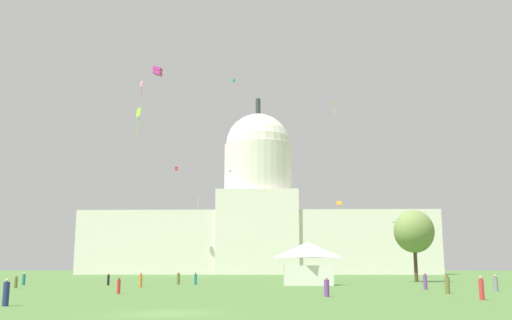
{
  "coord_description": "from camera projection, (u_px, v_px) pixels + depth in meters",
  "views": [
    {
      "loc": [
        5.67,
        -31.41,
        2.39
      ],
      "look_at": [
        1.39,
        108.66,
        28.32
      ],
      "focal_mm": 40.75,
      "sensor_mm": 36.0,
      "label": 1
    }
  ],
  "objects": [
    {
      "name": "person_teal_lawn_far_right",
      "position": [
        196.0,
        279.0,
        80.51
      ],
      "size": [
        0.49,
        0.49,
        1.7
      ],
      "rotation": [
        0.0,
        0.0,
        5.09
      ],
      "color": "#1E757A",
      "rests_on": "ground_plane"
    },
    {
      "name": "kite_blue_low",
      "position": [
        396.0,
        223.0,
        142.44
      ],
      "size": [
        1.0,
        1.2,
        2.41
      ],
      "rotation": [
        0.0,
        0.0,
        1.77
      ],
      "color": "blue"
    },
    {
      "name": "person_purple_deep_crowd",
      "position": [
        425.0,
        282.0,
        63.63
      ],
      "size": [
        0.57,
        0.57,
        1.8
      ],
      "rotation": [
        0.0,
        0.0,
        5.78
      ],
      "color": "#703D93",
      "rests_on": "ground_plane"
    },
    {
      "name": "person_teal_back_left",
      "position": [
        299.0,
        278.0,
        86.49
      ],
      "size": [
        0.62,
        0.62,
        1.76
      ],
      "rotation": [
        0.0,
        0.0,
        4.16
      ],
      "color": "#1E757A",
      "rests_on": "ground_plane"
    },
    {
      "name": "kite_yellow_high",
      "position": [
        336.0,
        105.0,
        168.33
      ],
      "size": [
        0.88,
        1.79,
        3.12
      ],
      "rotation": [
        0.0,
        0.0,
        1.64
      ],
      "color": "yellow"
    },
    {
      "name": "kite_turquoise_high",
      "position": [
        234.0,
        80.0,
        159.8
      ],
      "size": [
        0.92,
        0.91,
        0.83
      ],
      "rotation": [
        0.0,
        0.0,
        4.14
      ],
      "color": "teal"
    },
    {
      "name": "person_purple_lawn_far_left",
      "position": [
        327.0,
        288.0,
        47.73
      ],
      "size": [
        0.58,
        0.58,
        1.61
      ],
      "rotation": [
        0.0,
        0.0,
        4.25
      ],
      "color": "#703D93",
      "rests_on": "ground_plane"
    },
    {
      "name": "kite_pink_high",
      "position": [
        141.0,
        85.0,
        137.72
      ],
      "size": [
        0.78,
        0.77,
        3.9
      ],
      "rotation": [
        0.0,
        0.0,
        1.78
      ],
      "color": "pink"
    },
    {
      "name": "capitol_building",
      "position": [
        258.0,
        223.0,
        206.15
      ],
      "size": [
        122.15,
        28.07,
        63.64
      ],
      "color": "silver",
      "rests_on": "ground_plane"
    },
    {
      "name": "person_black_edge_east",
      "position": [
        108.0,
        280.0,
        78.09
      ],
      "size": [
        0.46,
        0.46,
        1.58
      ],
      "rotation": [
        0.0,
        0.0,
        0.9
      ],
      "color": "black",
      "rests_on": "ground_plane"
    },
    {
      "name": "person_red_front_left",
      "position": [
        481.0,
        289.0,
        43.17
      ],
      "size": [
        0.52,
        0.52,
        1.75
      ],
      "rotation": [
        0.0,
        0.0,
        3.98
      ],
      "color": "red",
      "rests_on": "ground_plane"
    },
    {
      "name": "ground_plane",
      "position": [
        167.0,
        313.0,
        30.61
      ],
      "size": [
        800.0,
        800.0,
        0.0
      ],
      "primitive_type": "plane",
      "color": "#4C7538"
    },
    {
      "name": "person_teal_back_right",
      "position": [
        24.0,
        279.0,
        79.07
      ],
      "size": [
        0.48,
        0.48,
        1.7
      ],
      "rotation": [
        0.0,
        0.0,
        1.47
      ],
      "color": "#1E757A",
      "rests_on": "ground_plane"
    },
    {
      "name": "person_olive_back_center",
      "position": [
        447.0,
        285.0,
        53.03
      ],
      "size": [
        0.6,
        0.6,
        1.74
      ],
      "rotation": [
        0.0,
        0.0,
        5.2
      ],
      "color": "olive",
      "rests_on": "ground_plane"
    },
    {
      "name": "kite_lime_mid",
      "position": [
        139.0,
        115.0,
        75.42
      ],
      "size": [
        0.8,
        1.09,
        4.53
      ],
      "rotation": [
        0.0,
        0.0,
        4.69
      ],
      "color": "#8CD133"
    },
    {
      "name": "kite_cyan_mid",
      "position": [
        229.0,
        174.0,
        160.38
      ],
      "size": [
        1.07,
        1.75,
        3.65
      ],
      "rotation": [
        0.0,
        0.0,
        4.51
      ],
      "color": "#33BCDB"
    },
    {
      "name": "tree_east_mid",
      "position": [
        414.0,
        232.0,
        97.99
      ],
      "size": [
        9.8,
        9.71,
        11.96
      ],
      "color": "#4C3823",
      "rests_on": "ground_plane"
    },
    {
      "name": "kite_violet_mid",
      "position": [
        299.0,
        160.0,
        168.18
      ],
      "size": [
        0.36,
        1.08,
        1.5
      ],
      "rotation": [
        0.0,
        0.0,
        0.79
      ],
      "color": "purple"
    },
    {
      "name": "person_grey_aisle_center",
      "position": [
        496.0,
        284.0,
        58.82
      ],
      "size": [
        0.61,
        0.61,
        1.66
      ],
      "rotation": [
        0.0,
        0.0,
        1.99
      ],
      "color": "gray",
      "rests_on": "ground_plane"
    },
    {
      "name": "person_olive_near_tree_west",
      "position": [
        16.0,
        282.0,
        67.71
      ],
      "size": [
        0.47,
        0.47,
        1.5
      ],
      "rotation": [
        0.0,
        0.0,
        4.92
      ],
      "color": "olive",
      "rests_on": "ground_plane"
    },
    {
      "name": "person_orange_front_right",
      "position": [
        141.0,
        281.0,
        70.3
      ],
      "size": [
        0.51,
        0.51,
        1.75
      ],
      "rotation": [
        0.0,
        0.0,
        0.45
      ],
      "color": "orange",
      "rests_on": "ground_plane"
    },
    {
      "name": "person_red_edge_west",
      "position": [
        119.0,
        286.0,
        53.19
      ],
      "size": [
        0.43,
        0.43,
        1.47
      ],
      "rotation": [
        0.0,
        0.0,
        5.13
      ],
      "color": "red",
      "rests_on": "ground_plane"
    },
    {
      "name": "person_navy_mid_left",
      "position": [
        6.0,
        294.0,
        36.3
      ],
      "size": [
        0.54,
        0.54,
        1.69
      ],
      "rotation": [
        0.0,
        0.0,
        0.95
      ],
      "color": "navy",
      "rests_on": "ground_plane"
    },
    {
      "name": "kite_orange_low",
      "position": [
        339.0,
        204.0,
        117.12
      ],
      "size": [
        1.15,
        0.5,
        2.44
      ],
      "rotation": [
        0.0,
        0.0,
        5.28
      ],
      "color": "orange"
    },
    {
      "name": "kite_white_low",
      "position": [
        198.0,
        202.0,
        107.75
      ],
      "size": [
        0.24,
        0.83,
        4.42
      ],
      "rotation": [
        0.0,
        0.0,
        0.85
      ],
      "color": "white"
    },
    {
      "name": "event_tent",
      "position": [
        308.0,
        263.0,
        78.81
      ],
      "size": [
        6.87,
        4.67,
        5.77
      ],
      "rotation": [
        0.0,
        0.0,
        0.02
      ],
      "color": "white",
      "rests_on": "ground_plane"
    },
    {
      "name": "kite_red_mid",
      "position": [
        176.0,
        169.0,
        186.36
      ],
      "size": [
        1.18,
        1.17,
        1.23
      ],
      "rotation": [
        0.0,
        0.0,
        4.89
      ],
      "color": "red"
    },
    {
      "name": "person_olive_mid_center",
      "position": [
        178.0,
        279.0,
        81.21
      ],
      "size": [
        0.61,
        0.61,
        1.8
      ],
      "rotation": [
        0.0,
        0.0,
        5.66
      ],
      "color": "olive",
      "rests_on": "ground_plane"
    },
    {
      "name": "kite_magenta_mid",
      "position": [
        158.0,
        71.0,
        72.57
      ],
      "size": [
        1.16,
        1.08,
        1.2
      ],
      "rotation": [
        0.0,
        0.0,
        1.43
      ],
      "color": "#D1339E"
    }
  ]
}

